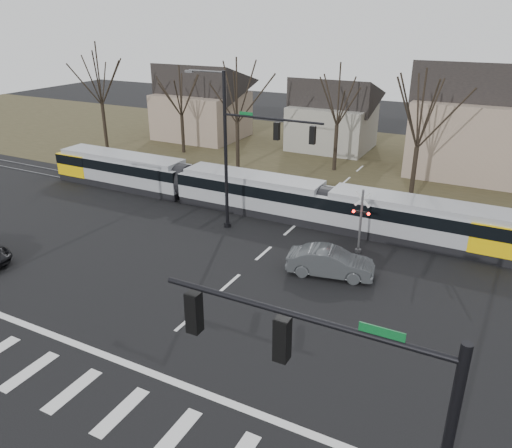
% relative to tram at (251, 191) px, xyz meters
% --- Properties ---
extents(ground, '(140.00, 140.00, 0.00)m').
position_rel_tram_xyz_m(ground, '(4.08, -16.00, -1.49)').
color(ground, black).
extents(grass_verge, '(140.00, 28.00, 0.01)m').
position_rel_tram_xyz_m(grass_verge, '(4.08, 16.00, -1.48)').
color(grass_verge, '#38331E').
rests_on(grass_verge, ground).
extents(crosswalk, '(27.00, 2.60, 0.01)m').
position_rel_tram_xyz_m(crosswalk, '(4.08, -20.00, -1.48)').
color(crosswalk, silver).
rests_on(crosswalk, ground).
extents(stop_line, '(28.00, 0.35, 0.01)m').
position_rel_tram_xyz_m(stop_line, '(4.08, -17.80, -1.48)').
color(stop_line, silver).
rests_on(stop_line, ground).
extents(lane_dashes, '(0.18, 30.00, 0.01)m').
position_rel_tram_xyz_m(lane_dashes, '(4.08, -0.00, -1.48)').
color(lane_dashes, silver).
rests_on(lane_dashes, ground).
extents(rail_pair, '(90.00, 1.52, 0.06)m').
position_rel_tram_xyz_m(rail_pair, '(4.08, -0.20, -1.46)').
color(rail_pair, '#59595E').
rests_on(rail_pair, ground).
extents(tram, '(36.07, 2.68, 2.73)m').
position_rel_tram_xyz_m(tram, '(0.00, 0.00, 0.00)').
color(tram, gray).
rests_on(tram, ground).
extents(sedan, '(3.46, 5.37, 1.56)m').
position_rel_tram_xyz_m(sedan, '(8.53, -6.71, -0.71)').
color(sedan, '#3E4144').
rests_on(sedan, ground).
extents(signal_pole_near_right, '(6.72, 0.44, 8.00)m').
position_rel_tram_xyz_m(signal_pole_near_right, '(14.20, -22.00, 3.68)').
color(signal_pole_near_right, black).
rests_on(signal_pole_near_right, ground).
extents(signal_pole_far, '(9.28, 0.44, 10.20)m').
position_rel_tram_xyz_m(signal_pole_far, '(1.68, -3.50, 4.21)').
color(signal_pole_far, black).
rests_on(signal_pole_far, ground).
extents(rail_crossing_signal, '(1.08, 0.36, 4.00)m').
position_rel_tram_xyz_m(rail_crossing_signal, '(9.08, -3.21, 0.40)').
color(rail_crossing_signal, '#59595B').
rests_on(rail_crossing_signal, ground).
extents(tree_row, '(59.20, 7.20, 10.00)m').
position_rel_tram_xyz_m(tree_row, '(6.08, 10.00, 3.51)').
color(tree_row, black).
rests_on(tree_row, ground).
extents(house_a, '(9.72, 8.64, 8.60)m').
position_rel_tram_xyz_m(house_a, '(-15.92, 18.00, 2.97)').
color(house_a, gray).
rests_on(house_a, ground).
extents(house_b, '(8.64, 7.56, 7.65)m').
position_rel_tram_xyz_m(house_b, '(-0.92, 20.00, 2.48)').
color(house_b, gray).
rests_on(house_b, ground).
extents(house_c, '(10.80, 8.64, 10.10)m').
position_rel_tram_xyz_m(house_c, '(13.08, 17.00, 3.74)').
color(house_c, gray).
rests_on(house_c, ground).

